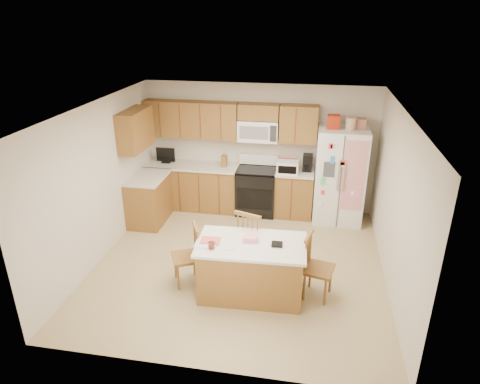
% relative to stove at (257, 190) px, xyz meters
% --- Properties ---
extents(ground, '(4.50, 4.50, 0.00)m').
position_rel_stove_xyz_m(ground, '(0.00, -1.94, -0.47)').
color(ground, '#9D855D').
rests_on(ground, ground).
extents(room_shell, '(4.60, 4.60, 2.52)m').
position_rel_stove_xyz_m(room_shell, '(0.00, -1.94, 0.97)').
color(room_shell, beige).
rests_on(room_shell, ground).
extents(cabinetry, '(3.36, 1.56, 2.15)m').
position_rel_stove_xyz_m(cabinetry, '(-0.98, -0.15, 0.44)').
color(cabinetry, olive).
rests_on(cabinetry, ground).
extents(stove, '(0.76, 0.65, 1.13)m').
position_rel_stove_xyz_m(stove, '(0.00, 0.00, 0.00)').
color(stove, black).
rests_on(stove, ground).
extents(refrigerator, '(0.90, 0.79, 2.04)m').
position_rel_stove_xyz_m(refrigerator, '(1.57, -0.06, 0.45)').
color(refrigerator, white).
rests_on(refrigerator, ground).
extents(island, '(1.53, 0.93, 0.91)m').
position_rel_stove_xyz_m(island, '(0.30, -2.68, -0.06)').
color(island, olive).
rests_on(island, ground).
extents(windsor_chair_left, '(0.52, 0.53, 0.93)m').
position_rel_stove_xyz_m(windsor_chair_left, '(-0.66, -2.58, -0.03)').
color(windsor_chair_left, olive).
rests_on(windsor_chair_left, ground).
extents(windsor_chair_back, '(0.57, 0.55, 1.05)m').
position_rel_stove_xyz_m(windsor_chair_back, '(0.22, -2.09, 0.02)').
color(windsor_chair_back, olive).
rests_on(windsor_chair_back, ground).
extents(windsor_chair_right, '(0.48, 0.49, 0.96)m').
position_rel_stove_xyz_m(windsor_chair_right, '(1.21, -2.58, -0.02)').
color(windsor_chair_right, olive).
rests_on(windsor_chair_right, ground).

